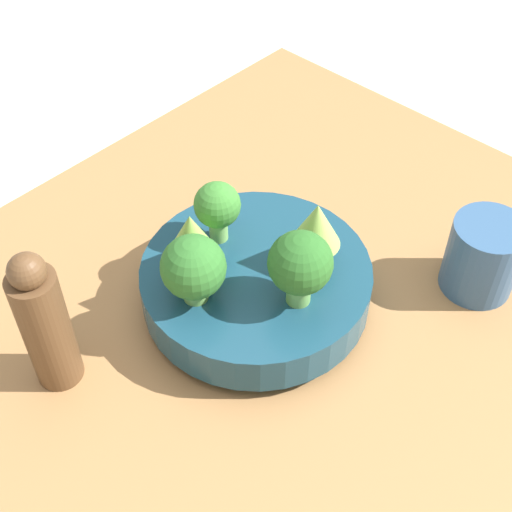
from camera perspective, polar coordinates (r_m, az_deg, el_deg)
ground_plane at (r=0.86m, az=-0.13°, el=-6.48°), size 6.00×6.00×0.00m
table at (r=0.85m, az=-0.13°, el=-5.61°), size 0.94×0.75×0.04m
bowl at (r=0.81m, az=0.00°, el=-2.23°), size 0.26×0.26×0.06m
broccoli_floret_right at (r=0.73m, az=-5.03°, el=-0.98°), size 0.07×0.07×0.08m
broccoli_floret_front at (r=0.80m, az=-3.11°, el=3.94°), size 0.05×0.05×0.08m
broccoli_floret_back at (r=0.72m, az=3.56°, el=-0.71°), size 0.07×0.07×0.09m
romanesco_piece_far at (r=0.76m, az=4.84°, el=2.19°), size 0.05×0.05×0.09m
romanesco_piece_near at (r=0.76m, az=-5.20°, el=1.46°), size 0.06×0.06×0.08m
cup at (r=0.87m, az=17.69°, el=-0.04°), size 0.09×0.09×0.10m
pepper_mill at (r=0.74m, az=-16.56°, el=-5.16°), size 0.05×0.05×0.18m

